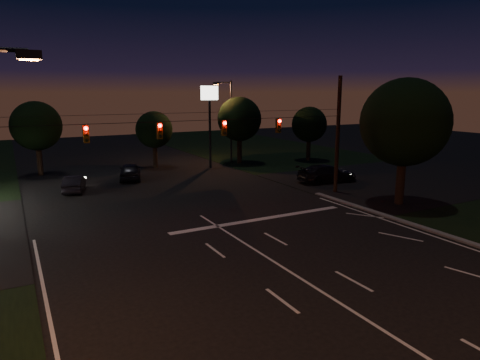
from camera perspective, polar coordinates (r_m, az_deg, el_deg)
ground at (r=16.60m, az=15.06°, el=-16.70°), size 140.00×140.00×0.00m
cross_street_right at (r=40.97m, az=20.14°, el=-0.03°), size 20.00×16.00×0.02m
stop_bar at (r=26.80m, az=2.79°, el=-5.22°), size 12.00×0.50×0.01m
utility_pole_right at (r=34.71m, az=12.56°, el=-1.59°), size 0.30×0.30×9.00m
signal_span at (r=27.50m, az=-6.29°, el=6.83°), size 24.00×0.40×1.56m
pole_sign_right at (r=44.41m, az=-4.07°, el=9.62°), size 1.80×0.30×8.40m
street_light_right_far at (r=47.65m, az=-1.48°, el=8.58°), size 2.20×0.35×9.00m
tree_right_near at (r=31.58m, az=20.92°, el=7.07°), size 6.00×6.00×8.76m
tree_far_b at (r=44.72m, az=-25.50°, el=6.46°), size 4.60×4.60×6.98m
tree_far_c at (r=45.69m, az=-11.40°, el=6.54°), size 3.80×3.80×5.86m
tree_far_d at (r=47.27m, az=-0.14°, el=8.06°), size 4.80×4.80×7.30m
tree_far_e at (r=49.97m, az=9.15°, el=7.28°), size 4.00×4.00×6.18m
car_oncoming_a at (r=39.93m, az=-14.45°, el=1.15°), size 2.94×4.80×1.53m
car_oncoming_b at (r=36.43m, az=-21.24°, el=-0.45°), size 2.33×4.15×1.30m
car_cross at (r=38.20m, az=11.55°, el=0.85°), size 5.62×2.89×1.56m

